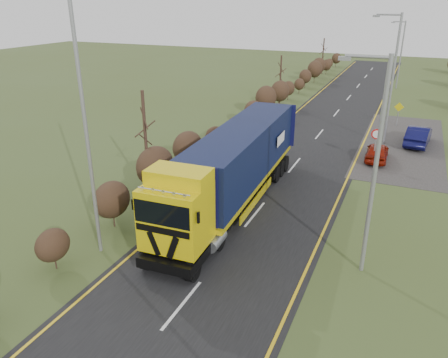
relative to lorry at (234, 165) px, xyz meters
name	(u,v)px	position (x,y,z in m)	size (l,w,h in m)	color
ground	(225,252)	(1.41, -4.51, -2.42)	(160.00, 160.00, 0.00)	#3E4B20
road	(286,175)	(1.41, 5.49, -2.41)	(8.00, 120.00, 0.02)	black
layby	(402,144)	(7.91, 15.49, -2.41)	(6.00, 18.00, 0.02)	#2F2C2A
lane_markings	(285,177)	(1.41, 5.19, -2.39)	(7.52, 116.00, 0.01)	gold
hedgerow	(188,149)	(-4.59, 3.39, -0.80)	(2.24, 102.04, 6.05)	#332016
lorry	(234,165)	(0.00, 0.00, 0.00)	(3.04, 15.38, 4.26)	black
car_red_hatchback	(377,152)	(6.41, 10.82, -1.80)	(1.45, 3.60, 1.23)	maroon
car_blue_sedan	(418,136)	(8.97, 15.70, -1.68)	(1.57, 4.51, 1.48)	#0A0A37
streetlight_near	(373,161)	(7.10, -3.49, 2.42)	(1.87, 0.18, 8.79)	gray
streetlight_mid	(391,75)	(6.41, 15.05, 2.91)	(2.05, 0.19, 9.64)	gray
streetlight_far	(400,52)	(5.92, 39.57, 2.01)	(1.73, 0.18, 8.09)	gray
left_pole	(86,130)	(-3.79, -6.61, 3.23)	(0.16, 0.16, 11.29)	gray
speed_sign	(376,140)	(6.29, 9.74, -0.63)	(0.70, 0.10, 2.53)	gray
warning_board	(398,111)	(7.16, 20.92, -1.11)	(0.81, 0.11, 2.12)	gray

